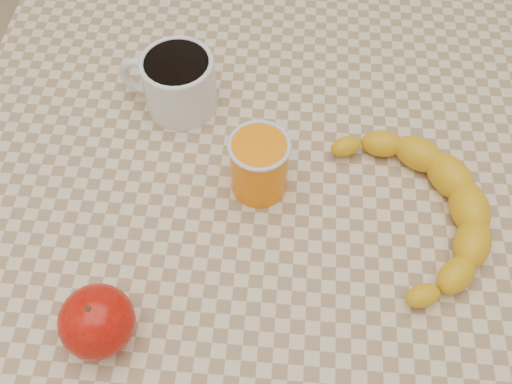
# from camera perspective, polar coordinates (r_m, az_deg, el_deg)

# --- Properties ---
(ground) EXTENTS (3.00, 3.00, 0.00)m
(ground) POSITION_cam_1_polar(r_m,az_deg,el_deg) (1.39, -0.00, -17.27)
(ground) COLOR tan
(ground) RESTS_ON ground
(table) EXTENTS (0.80, 0.80, 0.75)m
(table) POSITION_cam_1_polar(r_m,az_deg,el_deg) (0.77, -0.00, -4.22)
(table) COLOR beige
(table) RESTS_ON ground
(coffee_mug) EXTENTS (0.14, 0.11, 0.08)m
(coffee_mug) POSITION_cam_1_polar(r_m,az_deg,el_deg) (0.76, -7.89, 10.93)
(coffee_mug) COLOR silver
(coffee_mug) RESTS_ON table
(orange_juice_glass) EXTENTS (0.07, 0.07, 0.09)m
(orange_juice_glass) POSITION_cam_1_polar(r_m,az_deg,el_deg) (0.67, 0.32, 2.72)
(orange_juice_glass) COLOR orange
(orange_juice_glass) RESTS_ON table
(apple) EXTENTS (0.08, 0.08, 0.07)m
(apple) POSITION_cam_1_polar(r_m,az_deg,el_deg) (0.61, -15.63, -12.34)
(apple) COLOR #9D0805
(apple) RESTS_ON table
(banana) EXTENTS (0.32, 0.37, 0.05)m
(banana) POSITION_cam_1_polar(r_m,az_deg,el_deg) (0.69, 15.89, -1.54)
(banana) COLOR gold
(banana) RESTS_ON table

